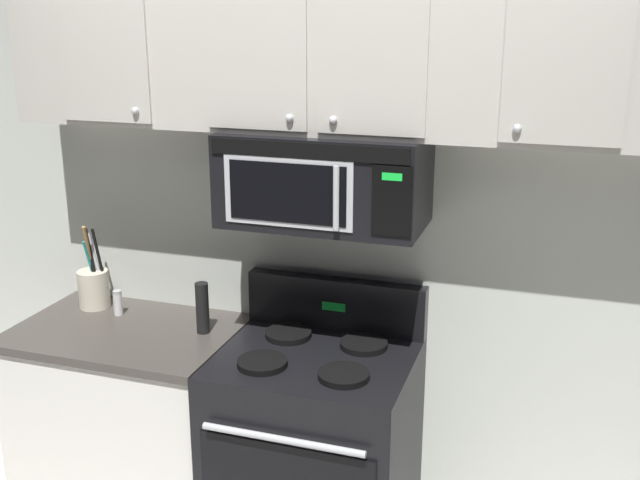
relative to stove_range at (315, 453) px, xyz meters
The scene contains 8 objects.
back_wall 0.95m from the stove_range, 90.00° to the left, with size 5.20×0.10×2.70m, color silver.
stove_range is the anchor object (origin of this frame).
over_range_microwave 1.11m from the stove_range, 90.14° to the left, with size 0.76×0.43×0.35m.
upper_cabinets 1.56m from the stove_range, 90.00° to the left, with size 2.50×0.36×0.55m.
counter_segment 0.84m from the stove_range, behind, with size 0.93×0.65×0.90m.
utensil_crock_cream 1.24m from the stove_range, behind, with size 0.14×0.14×0.39m.
salt_shaker 1.08m from the stove_range, behind, with size 0.04×0.04×0.11m.
pepper_mill 0.75m from the stove_range, behind, with size 0.05×0.05×0.22m, color black.
Camera 1 is at (0.87, -2.14, 2.19)m, focal length 42.97 mm.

